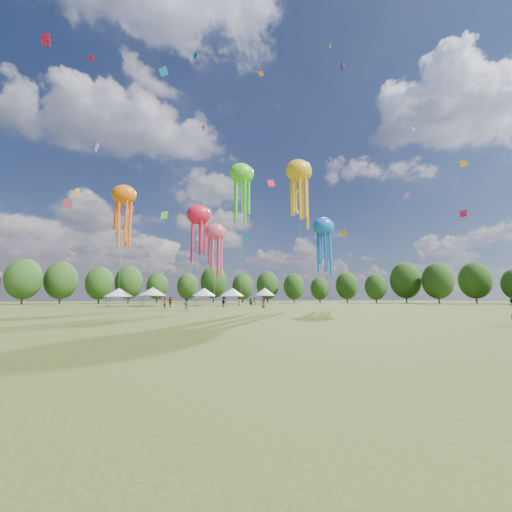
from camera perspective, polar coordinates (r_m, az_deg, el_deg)
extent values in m
plane|color=#384416|center=(20.35, 22.37, -11.87)|extent=(300.00, 300.00, 0.00)
imported|color=gray|center=(46.74, -12.52, -8.54)|extent=(0.93, 0.83, 1.56)
imported|color=gray|center=(70.97, -2.99, -8.18)|extent=(0.62, 0.93, 1.86)
imported|color=gray|center=(76.03, -0.28, -8.23)|extent=(0.76, 0.90, 1.64)
imported|color=gray|center=(59.56, -5.84, -8.28)|extent=(1.36, 1.33, 1.87)
imported|color=gray|center=(59.02, -15.29, -8.06)|extent=(1.18, 0.90, 1.87)
imported|color=gray|center=(63.18, -0.91, -8.33)|extent=(1.69, 1.07, 1.74)
imported|color=gray|center=(53.20, -16.23, -8.22)|extent=(0.69, 0.73, 1.67)
imported|color=gray|center=(55.88, 1.40, -8.46)|extent=(0.94, 0.97, 1.68)
cylinder|color=#47474C|center=(65.96, -25.47, -7.52)|extent=(0.08, 0.08, 1.85)
cylinder|color=#47474C|center=(69.61, -24.99, -7.51)|extent=(0.08, 0.08, 1.85)
cylinder|color=#47474C|center=(65.49, -22.26, -7.70)|extent=(0.08, 0.08, 1.85)
cylinder|color=#47474C|center=(69.16, -21.95, -7.67)|extent=(0.08, 0.08, 1.85)
cube|color=white|center=(67.53, -23.63, -6.78)|extent=(4.09, 4.09, 0.10)
cone|color=white|center=(67.53, -23.59, -6.06)|extent=(5.31, 5.31, 1.59)
cylinder|color=#47474C|center=(70.25, -19.99, -7.66)|extent=(0.08, 0.08, 2.08)
cylinder|color=#47474C|center=(74.27, -19.79, -7.64)|extent=(0.08, 0.08, 2.08)
cylinder|color=#47474C|center=(70.11, -16.67, -7.80)|extent=(0.08, 0.08, 2.08)
cylinder|color=#47474C|center=(74.14, -16.66, -7.77)|extent=(0.08, 0.08, 2.08)
cube|color=white|center=(72.16, -18.24, -6.85)|extent=(4.43, 4.43, 0.10)
cone|color=white|center=(72.17, -18.21, -6.11)|extent=(5.76, 5.76, 1.78)
cylinder|color=#47474C|center=(67.05, -10.77, -8.04)|extent=(0.08, 0.08, 2.00)
cylinder|color=#47474C|center=(70.55, -11.05, -8.00)|extent=(0.08, 0.08, 2.00)
cylinder|color=#47474C|center=(67.48, -7.77, -8.10)|extent=(0.08, 0.08, 2.00)
cylinder|color=#47474C|center=(70.96, -8.19, -8.06)|extent=(0.08, 0.08, 2.00)
cube|color=white|center=(68.99, -9.43, -7.18)|extent=(3.92, 3.92, 0.10)
cone|color=white|center=(69.00, -9.41, -6.43)|extent=(5.09, 5.09, 1.71)
cylinder|color=#47474C|center=(68.80, -5.52, -8.12)|extent=(0.08, 0.08, 2.02)
cylinder|color=#47474C|center=(72.31, -6.05, -8.08)|extent=(0.08, 0.08, 2.02)
cylinder|color=#47474C|center=(69.56, -2.60, -8.14)|extent=(0.08, 0.08, 2.02)
cylinder|color=#47474C|center=(73.03, -3.27, -8.10)|extent=(0.08, 0.08, 2.02)
cube|color=white|center=(70.90, -4.35, -7.26)|extent=(3.97, 3.97, 0.10)
cone|color=white|center=(70.91, -4.34, -6.52)|extent=(5.15, 5.15, 1.73)
cylinder|color=#47474C|center=(75.94, 0.77, -8.03)|extent=(0.08, 0.08, 2.17)
cylinder|color=#47474C|center=(79.18, 0.05, -8.01)|extent=(0.08, 0.08, 2.17)
cylinder|color=#47474C|center=(77.00, 3.20, -8.02)|extent=(0.08, 0.08, 2.17)
cylinder|color=#47474C|center=(80.19, 2.39, -8.00)|extent=(0.08, 0.08, 2.17)
cube|color=white|center=(78.06, 1.60, -7.18)|extent=(3.78, 3.78, 0.10)
cone|color=white|center=(78.07, 1.60, -6.46)|extent=(4.91, 4.91, 1.86)
ellipsoid|color=#F31539|center=(61.09, -10.35, 7.36)|extent=(4.44, 3.11, 3.77)
cylinder|color=beige|center=(59.47, -10.55, -0.73)|extent=(0.03, 0.03, 17.32)
ellipsoid|color=#4AF127|center=(62.45, -2.60, 14.70)|extent=(4.73, 3.31, 4.02)
cylinder|color=beige|center=(58.83, -2.68, 3.19)|extent=(0.03, 0.03, 25.37)
ellipsoid|color=blue|center=(53.54, 12.18, 5.20)|extent=(3.70, 2.59, 3.15)
cylinder|color=beige|center=(52.49, 12.38, -1.95)|extent=(0.03, 0.03, 13.38)
ellipsoid|color=orange|center=(63.01, -22.78, 10.22)|extent=(4.26, 2.98, 3.62)
cylinder|color=beige|center=(60.79, -23.26, 1.04)|extent=(0.03, 0.03, 20.32)
ellipsoid|color=#EB456C|center=(41.80, -7.33, 4.33)|extent=(2.73, 1.91, 2.32)
cylinder|color=beige|center=(41.06, -7.45, -2.71)|extent=(0.03, 0.03, 10.29)
ellipsoid|color=yellow|center=(73.89, 7.78, 15.02)|extent=(6.13, 4.29, 5.21)
cylinder|color=beige|center=(69.54, 8.00, 3.53)|extent=(0.03, 0.03, 30.00)
cube|color=#F31539|center=(66.98, -33.79, 29.78)|extent=(1.36, 1.09, 1.75)
cube|color=orange|center=(61.35, 0.95, 30.14)|extent=(0.92, 0.29, 1.09)
cube|color=yellow|center=(89.64, -6.80, 5.48)|extent=(1.05, 1.62, 2.02)
cube|color=#4AF127|center=(80.99, 7.46, 11.54)|extent=(0.89, 0.56, 1.06)
cube|color=blue|center=(72.72, -10.86, 32.10)|extent=(0.70, 0.90, 1.36)
cube|color=#1BA6E6|center=(67.49, -1.69, 3.50)|extent=(1.29, 0.53, 1.40)
cube|color=#EB456C|center=(57.83, 25.62, 9.77)|extent=(0.91, 0.96, 1.42)
cube|color=#6B2DCB|center=(88.17, 15.31, 30.19)|extent=(0.40, 1.28, 1.61)
cube|color=#F31539|center=(67.75, -27.67, 29.16)|extent=(0.76, 0.66, 1.17)
cube|color=orange|center=(77.41, -9.49, 21.94)|extent=(0.70, 1.00, 1.10)
cube|color=yellow|center=(68.01, 33.46, 13.84)|extent=(1.09, 1.41, 1.54)
cube|color=#1BA6E6|center=(67.83, -16.41, 29.39)|extent=(1.74, 0.75, 2.13)
cube|color=#EB456C|center=(80.46, -21.79, 7.73)|extent=(1.85, 0.91, 2.17)
cube|color=#6B2DCB|center=(51.12, -26.87, 17.14)|extent=(0.43, 1.01, 1.27)
cube|color=#F31539|center=(78.20, 2.77, 13.05)|extent=(1.81, 0.96, 2.14)
cube|color=yellow|center=(90.33, 15.53, 3.97)|extent=(1.16, 1.40, 1.76)
cube|color=#4AF127|center=(86.83, 13.19, 33.07)|extent=(0.18, 0.75, 0.92)
cube|color=blue|center=(94.84, 7.55, 7.90)|extent=(1.26, 0.65, 1.39)
cube|color=#1BA6E6|center=(68.78, 26.63, 19.86)|extent=(0.78, 0.15, 0.92)
cube|color=#EB456C|center=(73.07, -30.89, 8.11)|extent=(1.58, 1.05, 1.80)
cube|color=#6B2DCB|center=(71.62, -10.41, 3.08)|extent=(0.78, 0.85, 1.25)
cube|color=#F31539|center=(71.05, 33.41, 6.42)|extent=(1.20, 1.40, 1.39)
cube|color=orange|center=(79.41, 3.96, 25.32)|extent=(0.51, 0.96, 1.08)
cube|color=yellow|center=(50.42, -29.63, 9.97)|extent=(0.53, 1.07, 1.19)
cube|color=#4AF127|center=(78.44, -16.27, 7.11)|extent=(1.62, 1.33, 2.00)
cylinder|color=#38281C|center=(100.29, -36.70, -6.09)|extent=(0.44, 0.44, 3.36)
ellipsoid|color=#284918|center=(100.40, -36.48, -3.34)|extent=(8.40, 8.40, 10.51)
cylinder|color=#38281C|center=(105.26, -31.99, -6.43)|extent=(0.44, 0.44, 3.41)
ellipsoid|color=#284918|center=(105.37, -31.80, -3.77)|extent=(8.53, 8.53, 10.66)
cylinder|color=#38281C|center=(102.56, -26.60, -6.87)|extent=(0.44, 0.44, 3.07)
ellipsoid|color=#284918|center=(102.64, -26.46, -4.41)|extent=(7.66, 7.66, 9.58)
cylinder|color=#38281C|center=(109.82, -22.16, -7.00)|extent=(0.44, 0.44, 3.43)
ellipsoid|color=#284918|center=(109.93, -22.04, -4.43)|extent=(8.58, 8.58, 10.73)
cylinder|color=#38281C|center=(114.91, -17.51, -7.33)|extent=(0.44, 0.44, 2.95)
ellipsoid|color=#284918|center=(114.98, -17.43, -5.22)|extent=(7.37, 7.37, 9.21)
cylinder|color=#38281C|center=(111.27, -12.32, -7.52)|extent=(0.44, 0.44, 2.89)
ellipsoid|color=#284918|center=(111.34, -12.26, -5.38)|extent=(7.23, 7.23, 9.04)
cylinder|color=#38281C|center=(116.73, -7.72, -7.39)|extent=(0.44, 0.44, 3.84)
ellipsoid|color=#284918|center=(116.87, -7.67, -4.68)|extent=(9.60, 9.60, 11.99)
cylinder|color=#38281C|center=(107.50, -2.43, -7.71)|extent=(0.44, 0.44, 2.84)
ellipsoid|color=#284918|center=(107.56, -2.42, -5.53)|extent=(7.11, 7.11, 8.89)
cylinder|color=#38281C|center=(112.69, 2.11, -7.62)|extent=(0.44, 0.44, 3.16)
ellipsoid|color=#284918|center=(112.78, 2.10, -5.31)|extent=(7.91, 7.91, 9.88)
cylinder|color=#38281C|center=(110.07, 6.93, -7.64)|extent=(0.44, 0.44, 2.88)
ellipsoid|color=#284918|center=(110.13, 6.90, -5.49)|extent=(7.21, 7.21, 9.01)
cylinder|color=#38281C|center=(116.48, 11.50, -7.60)|extent=(0.44, 0.44, 2.63)
ellipsoid|color=#284918|center=(116.53, 11.45, -5.74)|extent=(6.57, 6.57, 8.22)
cylinder|color=#38281C|center=(117.93, 16.20, -7.33)|extent=(0.44, 0.44, 3.13)
ellipsoid|color=#284918|center=(118.01, 16.12, -5.15)|extent=(7.81, 7.81, 9.77)
cylinder|color=#38281C|center=(109.90, 20.94, -7.25)|extent=(0.44, 0.44, 2.72)
ellipsoid|color=#284918|center=(109.96, 20.85, -5.21)|extent=(6.80, 6.80, 8.50)
cylinder|color=#38281C|center=(113.58, 25.59, -6.73)|extent=(0.44, 0.44, 3.81)
ellipsoid|color=#284918|center=(113.72, 25.44, -3.97)|extent=(9.52, 9.52, 11.90)
cylinder|color=#38281C|center=(109.52, 30.21, -6.52)|extent=(0.44, 0.44, 3.51)
ellipsoid|color=#284918|center=(109.63, 30.04, -3.89)|extent=(8.78, 8.78, 10.97)
cylinder|color=#38281C|center=(118.13, 35.07, -6.15)|extent=(0.44, 0.44, 3.64)
ellipsoid|color=#284918|center=(118.25, 34.87, -3.62)|extent=(9.10, 9.10, 11.37)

